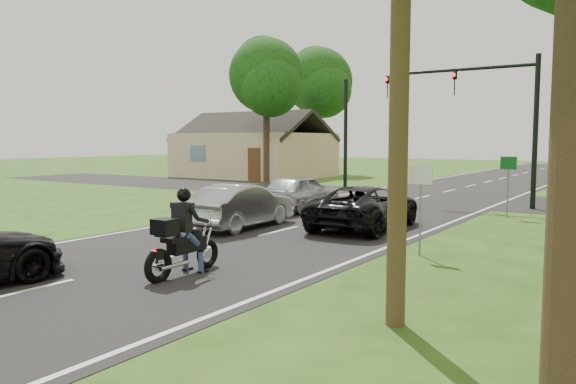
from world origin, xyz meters
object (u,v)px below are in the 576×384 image
object	(u,v)px
dark_suv	(365,207)
silver_suv	(300,192)
sign_white	(421,187)
sign_green	(508,172)
traffic_signal	(487,104)
silver_sedan	(241,206)
motorcycle_rider	(182,241)

from	to	relation	value
dark_suv	silver_suv	distance (m)	4.77
sign_white	sign_green	size ratio (longest dim) A/B	1.00
traffic_signal	sign_white	world-z (taller)	traffic_signal
silver_suv	silver_sedan	bearing A→B (deg)	99.35
silver_sedan	traffic_signal	bearing A→B (deg)	-118.25
silver_suv	traffic_signal	xyz separation A→B (m)	(5.46, 5.51, 3.43)
silver_sedan	traffic_signal	size ratio (longest dim) A/B	0.64
silver_sedan	sign_green	distance (m)	9.48
sign_white	sign_green	xyz separation A→B (m)	(0.20, 8.00, 0.00)
motorcycle_rider	silver_suv	size ratio (longest dim) A/B	0.50
silver_sedan	sign_white	bearing A→B (deg)	167.94
motorcycle_rider	traffic_signal	bearing A→B (deg)	82.06
motorcycle_rider	sign_white	distance (m)	5.63
traffic_signal	sign_green	distance (m)	4.24
dark_suv	sign_green	xyz separation A→B (m)	(3.01, 5.09, 0.93)
silver_sedan	silver_suv	world-z (taller)	silver_suv
traffic_signal	sign_white	xyz separation A→B (m)	(1.36, -11.02, -2.54)
dark_suv	sign_green	bearing A→B (deg)	-123.73
traffic_signal	sign_green	size ratio (longest dim) A/B	3.00
silver_sedan	silver_suv	xyz separation A→B (m)	(-0.79, 4.59, 0.03)
sign_green	motorcycle_rider	bearing A→B (deg)	-105.22
silver_suv	sign_white	bearing A→B (deg)	140.68
motorcycle_rider	dark_suv	xyz separation A→B (m)	(0.40, 7.45, -0.04)
silver_suv	traffic_signal	distance (m)	8.48
sign_white	sign_green	world-z (taller)	same
dark_suv	traffic_signal	xyz separation A→B (m)	(1.45, 8.10, 3.47)
silver_sedan	silver_suv	bearing A→B (deg)	-83.70
silver_sedan	sign_white	xyz separation A→B (m)	(6.03, -0.91, 0.91)
sign_white	sign_green	bearing A→B (deg)	88.57
traffic_signal	sign_green	xyz separation A→B (m)	(1.56, -3.02, -2.54)
traffic_signal	silver_sedan	bearing A→B (deg)	-114.79
dark_suv	silver_sedan	world-z (taller)	silver_sedan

